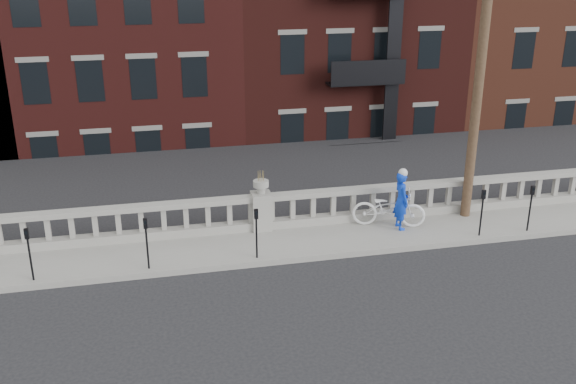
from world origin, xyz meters
name	(u,v)px	position (x,y,z in m)	size (l,w,h in m)	color
ground	(293,302)	(0.00, 0.00, 0.00)	(120.00, 120.00, 0.00)	black
sidewalk	(268,245)	(0.00, 3.00, 0.07)	(32.00, 2.20, 0.15)	gray
balustrade	(261,213)	(0.00, 3.95, 0.64)	(28.00, 0.34, 1.03)	gray
planter_pedestal	(261,207)	(0.00, 3.95, 0.83)	(0.55, 0.55, 1.76)	gray
lower_level	(207,49)	(0.56, 23.04, 2.63)	(80.00, 44.00, 20.80)	#605E59
utility_pole	(483,44)	(6.20, 3.60, 5.24)	(1.60, 0.28, 10.00)	#422D1E
parking_meter_a	(29,248)	(-5.97, 2.15, 1.00)	(0.10, 0.09, 1.36)	black
parking_meter_b	(146,238)	(-3.22, 2.15, 1.00)	(0.10, 0.09, 1.36)	black
parking_meter_c	(256,228)	(-0.46, 2.15, 1.00)	(0.10, 0.09, 1.36)	black
parking_meter_d	(482,207)	(5.89, 2.15, 1.00)	(0.10, 0.09, 1.36)	black
parking_meter_e	(531,203)	(7.39, 2.15, 1.00)	(0.10, 0.09, 1.36)	black
bicycle	(389,208)	(3.63, 3.36, 0.70)	(0.73, 2.09, 1.10)	white
cyclist	(401,200)	(3.90, 3.13, 1.00)	(0.62, 0.41, 1.70)	#0D35CA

